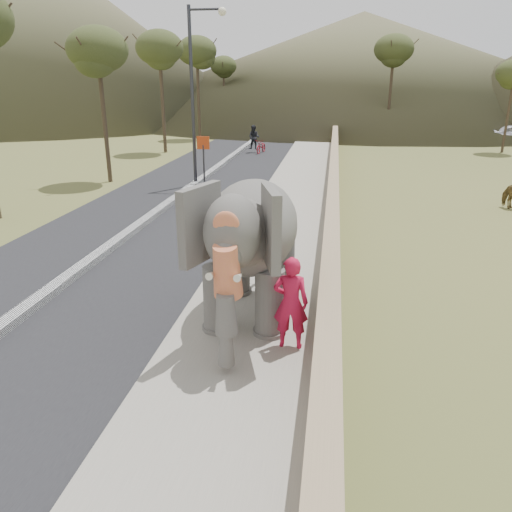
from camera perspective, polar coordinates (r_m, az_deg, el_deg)
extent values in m
plane|color=olive|center=(11.30, -0.23, -6.40)|extent=(160.00, 160.00, 0.00)
cube|color=black|center=(21.65, -9.28, 6.18)|extent=(7.00, 120.00, 0.03)
cube|color=black|center=(21.63, -9.29, 6.43)|extent=(0.35, 120.00, 0.22)
cube|color=#9E9687|center=(20.67, 4.10, 5.92)|extent=(3.00, 120.00, 0.15)
cube|color=tan|center=(20.51, 8.77, 6.99)|extent=(0.30, 120.00, 1.10)
cylinder|color=#2C2D31|center=(24.39, -7.28, 17.24)|extent=(0.16, 0.16, 8.00)
cylinder|color=#2C2D31|center=(24.33, -5.68, 26.26)|extent=(1.60, 0.10, 0.10)
sphere|color=#FFF2CC|center=(24.16, -3.88, 26.11)|extent=(0.36, 0.36, 0.36)
cylinder|color=#2D2D33|center=(24.34, -5.97, 10.17)|extent=(0.08, 0.08, 2.00)
cube|color=#BF3C11|center=(24.18, -6.06, 12.74)|extent=(0.60, 0.05, 0.60)
cone|color=brown|center=(76.37, -24.52, 22.57)|extent=(60.00, 60.00, 22.00)
cone|color=brown|center=(80.13, 11.95, 20.71)|extent=(80.00, 80.00, 14.00)
imported|color=#B81335|center=(9.27, 4.00, -5.36)|extent=(0.66, 0.43, 1.80)
imported|color=maroon|center=(35.71, 0.60, 12.41)|extent=(0.91, 1.86, 0.94)
imported|color=black|center=(35.72, -0.23, 13.40)|extent=(0.90, 0.75, 1.66)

